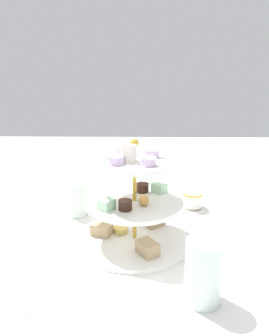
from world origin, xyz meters
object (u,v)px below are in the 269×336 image
Objects in this scene: tiered_serving_stand at (134,209)px; water_glass_mid_back at (77,199)px; teacup_with_saucer at (193,201)px; butter_knife_right at (255,237)px; water_glass_short_left at (149,190)px; butter_knife_left at (13,290)px; water_glass_tall_right at (204,272)px.

water_glass_mid_back is (0.16, -0.15, -0.04)m from tiered_serving_stand.
butter_knife_right is at bearing 125.80° from teacup_with_saucer.
teacup_with_saucer is (-0.13, 0.05, -0.01)m from water_glass_short_left.
teacup_with_saucer is 0.55m from butter_knife_left.
water_glass_short_left is at bearing -155.22° from water_glass_mid_back.
water_glass_tall_right is 1.33× the size of teacup_with_saucer.
water_glass_mid_back is (0.29, -0.36, -0.01)m from water_glass_tall_right.
water_glass_tall_right is at bearing 120.86° from tiered_serving_stand.
water_glass_tall_right is 0.46m from water_glass_mid_back.
butter_knife_left is at bearing -3.13° from water_glass_tall_right.
butter_knife_left is (0.39, 0.39, -0.02)m from teacup_with_saucer.
butter_knife_right is 0.48m from water_glass_mid_back.
teacup_with_saucer reaches higher than butter_knife_right.
teacup_with_saucer is at bearing 98.22° from butter_knife_left.
water_glass_tall_right is 1.30× the size of water_glass_mid_back.
water_glass_short_left reaches higher than butter_knife_right.
tiered_serving_stand is at bearing -59.14° from water_glass_tall_right.
teacup_with_saucer is (-0.04, -0.41, -0.04)m from water_glass_tall_right.
water_glass_tall_right is at bearing 50.33° from butter_knife_left.
water_glass_mid_back is at bearing -42.18° from tiered_serving_stand.
tiered_serving_stand reaches higher than water_glass_tall_right.
butter_knife_right is (-0.13, 0.18, -0.02)m from teacup_with_saucer.
water_glass_tall_right is 1.56× the size of water_glass_short_left.
butter_knife_left is at bearing 40.57° from tiered_serving_stand.
water_glass_mid_back is (0.20, 0.09, 0.01)m from water_glass_short_left.
tiered_serving_stand is at bearing 90.99° from butter_knife_right.
butter_knife_right is (-0.17, -0.23, -0.06)m from water_glass_tall_right.
tiered_serving_stand is at bearing 94.03° from butter_knife_left.
tiered_serving_stand is 0.31m from butter_knife_left.
water_glass_short_left is 0.23m from water_glass_mid_back.
water_glass_tall_right is at bearing 128.88° from water_glass_mid_back.
butter_knife_left is (0.22, 0.19, -0.08)m from tiered_serving_stand.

